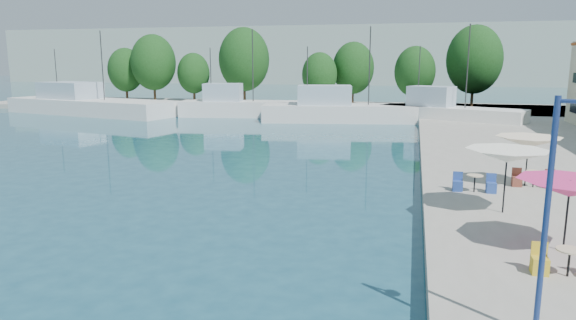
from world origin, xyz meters
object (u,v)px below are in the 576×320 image
(trawler_01, at_px, (88,105))
(umbrella_cream, at_px, (529,142))
(umbrella_white, at_px, (507,156))
(trawler_04, at_px, (447,114))
(umbrella_pink, at_px, (570,189))
(trawler_03, at_px, (346,111))
(street_lamp, at_px, (569,175))
(trawler_02, at_px, (238,107))

(trawler_01, relative_size, umbrella_cream, 8.11)
(trawler_01, distance_m, umbrella_white, 54.33)
(trawler_04, bearing_deg, trawler_01, -157.77)
(trawler_01, xyz_separation_m, umbrella_white, (41.92, -34.52, 1.73))
(umbrella_pink, bearing_deg, trawler_04, 92.06)
(trawler_03, height_order, trawler_04, same)
(trawler_03, relative_size, street_lamp, 3.78)
(trawler_02, xyz_separation_m, umbrella_cream, (24.83, -31.07, 1.58))
(trawler_04, bearing_deg, umbrella_cream, -62.64)
(trawler_01, bearing_deg, umbrella_white, -26.08)
(trawler_04, relative_size, umbrella_pink, 4.73)
(trawler_03, height_order, umbrella_white, trawler_03)
(trawler_01, distance_m, trawler_03, 31.51)
(umbrella_cream, bearing_deg, umbrella_white, -109.24)
(trawler_01, xyz_separation_m, trawler_03, (31.51, -0.59, 0.00))
(trawler_02, height_order, street_lamp, trawler_02)
(trawler_02, relative_size, umbrella_pink, 4.72)
(umbrella_white, xyz_separation_m, umbrella_cream, (1.69, 4.84, -0.15))
(trawler_03, height_order, umbrella_cream, trawler_03)
(umbrella_pink, bearing_deg, umbrella_cream, 86.35)
(umbrella_pink, bearing_deg, umbrella_white, 106.33)
(trawler_02, xyz_separation_m, trawler_04, (22.93, -2.37, -0.00))
(trawler_01, relative_size, trawler_02, 1.65)
(trawler_01, height_order, umbrella_cream, trawler_01)
(trawler_02, relative_size, trawler_03, 0.75)
(trawler_02, bearing_deg, umbrella_cream, -59.93)
(umbrella_white, bearing_deg, umbrella_pink, -73.67)
(trawler_01, distance_m, umbrella_pink, 57.70)
(trawler_02, bearing_deg, trawler_03, -17.41)
(trawler_02, distance_m, umbrella_cream, 39.81)
(trawler_02, bearing_deg, street_lamp, -72.06)
(umbrella_white, relative_size, street_lamp, 0.60)
(trawler_02, bearing_deg, trawler_01, 175.68)
(trawler_04, height_order, street_lamp, trawler_04)
(trawler_01, relative_size, umbrella_white, 7.74)
(umbrella_pink, distance_m, umbrella_cream, 8.73)
(trawler_01, height_order, umbrella_pink, trawler_01)
(trawler_03, bearing_deg, umbrella_pink, -82.68)
(umbrella_pink, xyz_separation_m, umbrella_white, (-1.13, 3.87, 0.25))
(umbrella_pink, distance_m, street_lamp, 6.08)
(umbrella_pink, height_order, street_lamp, street_lamp)
(trawler_03, distance_m, umbrella_pink, 39.55)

